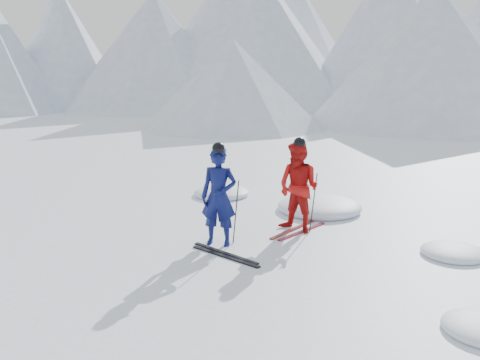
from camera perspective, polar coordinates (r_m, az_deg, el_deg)
The scene contains 12 objects.
ground at distance 10.37m, azimuth 7.90°, elevation -7.72°, with size 160.00×160.00×0.00m, color white.
skier_blue at distance 10.29m, azimuth -2.40°, elevation -1.90°, with size 0.73×0.48×2.01m, color #0C124A.
skier_red at distance 11.21m, azimuth 6.58°, elevation -0.84°, with size 0.97×0.76×2.00m, color #B4100E.
pole_blue_left at distance 10.66m, azimuth -3.23°, elevation -3.28°, with size 0.02×0.02×1.34m, color black.
pole_blue_right at distance 10.43m, azimuth -0.46°, elevation -3.60°, with size 0.02×0.02×1.34m, color black.
pole_red_left at distance 11.64m, azimuth 5.78°, elevation -2.03°, with size 0.02×0.02×1.34m, color black.
pole_red_right at distance 11.30m, azimuth 8.24°, elevation -2.53°, with size 0.02×0.02×1.34m, color black.
ski_worn_left at distance 11.52m, azimuth 5.93°, elevation -5.55°, with size 0.09×1.70×0.03m, color black.
ski_worn_right at distance 11.42m, azimuth 7.00°, elevation -5.74°, with size 0.09×1.70×0.03m, color black.
ski_loose_a at distance 10.03m, azimuth -1.67°, elevation -8.21°, with size 0.09×1.70×0.03m, color black.
ski_loose_b at distance 9.86m, azimuth -1.70°, elevation -8.57°, with size 0.09×1.70×0.03m, color black.
snow_lumps at distance 12.71m, azimuth 8.05°, elevation -4.01°, with size 8.92×6.13×0.47m.
Camera 1 is at (4.12, -8.86, 3.47)m, focal length 38.00 mm.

